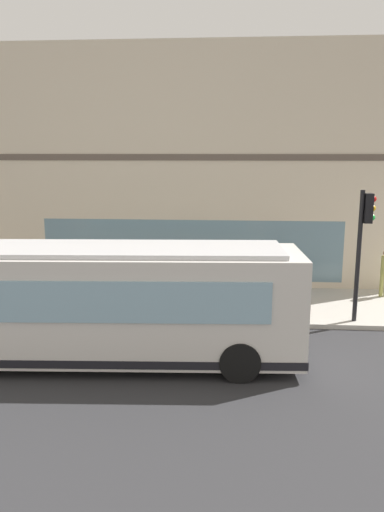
{
  "coord_description": "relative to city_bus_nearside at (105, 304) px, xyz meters",
  "views": [
    {
      "loc": [
        -12.43,
        -1.49,
        5.44
      ],
      "look_at": [
        3.01,
        -0.32,
        2.18
      ],
      "focal_mm": 35.09,
      "sensor_mm": 36.0,
      "label": 1
    }
  ],
  "objects": [
    {
      "name": "newspaper_vending_box",
      "position": [
        3.74,
        3.97,
        -0.95
      ],
      "size": [
        0.44,
        0.42,
        0.9
      ],
      "color": "#BF3F19",
      "rests_on": "sidewalk_curb"
    },
    {
      "name": "pedestrian_near_hydrant",
      "position": [
        5.12,
        -3.43,
        -0.5
      ],
      "size": [
        0.32,
        0.32,
        1.58
      ],
      "color": "#99994C",
      "rests_on": "sidewalk_curb"
    },
    {
      "name": "sidewalk_curb",
      "position": [
        4.98,
        -1.69,
        -1.48
      ],
      "size": [
        4.29,
        40.0,
        0.15
      ],
      "primitive_type": "cube",
      "color": "#B2ADA3",
      "rests_on": "ground"
    },
    {
      "name": "pedestrian_walking_along_curb",
      "position": [
        6.46,
        0.43,
        -0.48
      ],
      "size": [
        0.32,
        0.32,
        1.61
      ],
      "color": "black",
      "rests_on": "sidewalk_curb"
    },
    {
      "name": "city_bus_nearside",
      "position": [
        0.0,
        0.0,
        0.0
      ],
      "size": [
        3.07,
        10.16,
        3.07
      ],
      "color": "silver",
      "rests_on": "ground"
    },
    {
      "name": "ground",
      "position": [
        0.23,
        -1.69,
        -1.55
      ],
      "size": [
        120.0,
        120.0,
        0.0
      ],
      "primitive_type": "plane",
      "color": "#2D2D30"
    },
    {
      "name": "fire_hydrant",
      "position": [
        4.24,
        -5.36,
        -1.04
      ],
      "size": [
        0.35,
        0.35,
        0.74
      ],
      "color": "red",
      "rests_on": "sidewalk_curb"
    },
    {
      "name": "pedestrian_near_building_entrance",
      "position": [
        6.41,
        -4.27,
        -0.44
      ],
      "size": [
        0.32,
        0.32,
        1.67
      ],
      "color": "#3359A5",
      "rests_on": "sidewalk_curb"
    },
    {
      "name": "traffic_light_near_corner",
      "position": [
        3.29,
        -7.3,
        1.48
      ],
      "size": [
        0.32,
        0.49,
        4.14
      ],
      "color": "black",
      "rests_on": "sidewalk_curb"
    },
    {
      "name": "building_corner",
      "position": [
        10.3,
        -1.69,
        3.17
      ],
      "size": [
        6.4,
        16.86,
        9.47
      ],
      "color": "beige",
      "rests_on": "ground"
    }
  ]
}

